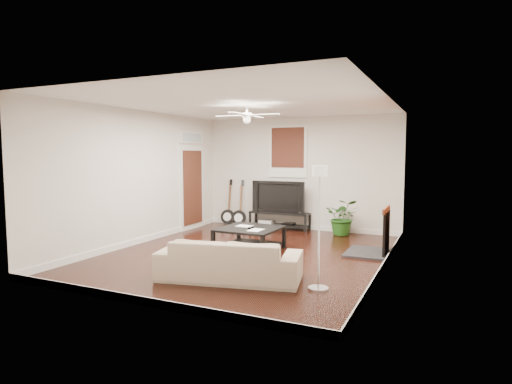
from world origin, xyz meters
TOP-DOWN VIEW (x-y plane):
  - room at (0.00, 0.00)m, footprint 5.01×6.01m
  - brick_accent at (2.49, 1.00)m, footprint 0.02×2.20m
  - fireplace at (2.20, 1.00)m, footprint 0.80×1.10m
  - window_back at (-0.30, 2.97)m, footprint 1.00×0.06m
  - door_left at (-2.46, 1.90)m, footprint 0.08×1.00m
  - tv_stand at (-0.44, 2.78)m, footprint 1.53×0.41m
  - tv at (-0.44, 2.80)m, footprint 1.37×0.18m
  - coffee_table at (-0.07, 0.27)m, footprint 1.12×1.12m
  - sofa at (0.46, -1.56)m, footprint 2.26×1.27m
  - floor_lamp at (1.81, -1.46)m, footprint 0.34×0.34m
  - potted_plant at (1.21, 2.61)m, footprint 0.85×0.76m
  - guitar_left at (-1.91, 2.75)m, footprint 0.42×0.33m
  - guitar_right at (-1.56, 2.72)m, footprint 0.44×0.36m
  - ceiling_fan at (0.00, 0.00)m, footprint 1.24×1.24m

SIDE VIEW (x-z plane):
  - tv_stand at x=-0.44m, z-range 0.00..0.43m
  - coffee_table at x=-0.07m, z-range 0.00..0.46m
  - sofa at x=0.46m, z-range 0.00..0.62m
  - potted_plant at x=1.21m, z-range 0.00..0.86m
  - fireplace at x=2.20m, z-range 0.00..0.92m
  - guitar_left at x=-1.91m, z-range 0.00..1.24m
  - guitar_right at x=-1.56m, z-range 0.00..1.24m
  - tv at x=-0.44m, z-range 0.43..1.22m
  - floor_lamp at x=1.81m, z-range 0.00..1.74m
  - door_left at x=-2.46m, z-range 0.00..2.50m
  - room at x=0.00m, z-range 0.00..2.80m
  - brick_accent at x=2.49m, z-range 0.00..2.80m
  - window_back at x=-0.30m, z-range 1.30..2.60m
  - ceiling_fan at x=0.00m, z-range 2.44..2.76m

